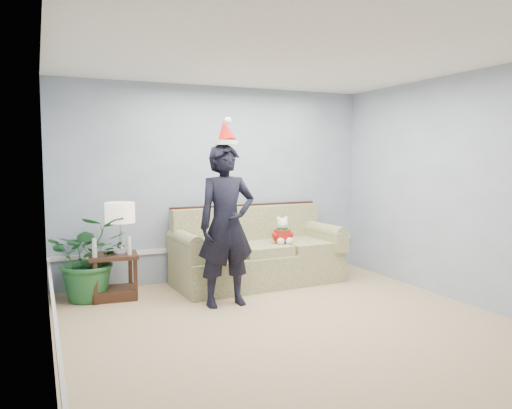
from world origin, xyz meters
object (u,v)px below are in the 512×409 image
at_px(sofa, 256,256).
at_px(side_table, 114,281).
at_px(houseplant, 90,257).
at_px(teddy_bear, 282,234).
at_px(man, 226,226).
at_px(table_lamp, 120,215).

bearing_deg(sofa, side_table, 177.80).
height_order(houseplant, teddy_bear, houseplant).
bearing_deg(man, houseplant, 148.58).
xyz_separation_m(sofa, table_lamp, (-1.82, -0.08, 0.66)).
bearing_deg(table_lamp, teddy_bear, -2.94).
bearing_deg(man, side_table, 145.27).
xyz_separation_m(table_lamp, man, (1.08, -0.75, -0.10)).
relative_size(sofa, man, 1.23).
relative_size(sofa, teddy_bear, 6.18).
xyz_separation_m(side_table, teddy_bear, (2.21, -0.16, 0.47)).
bearing_deg(table_lamp, houseplant, 161.82).
distance_m(houseplant, man, 1.72).
distance_m(man, teddy_bear, 1.25).
xyz_separation_m(side_table, table_lamp, (0.09, -0.05, 0.82)).
relative_size(table_lamp, houseplant, 0.61).
bearing_deg(houseplant, sofa, -0.86).
bearing_deg(sofa, man, -134.87).
distance_m(sofa, teddy_bear, 0.48).
bearing_deg(table_lamp, side_table, 148.56).
bearing_deg(side_table, table_lamp, -31.44).
xyz_separation_m(side_table, houseplant, (-0.26, 0.06, 0.30)).
bearing_deg(sofa, teddy_bear, -35.00).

